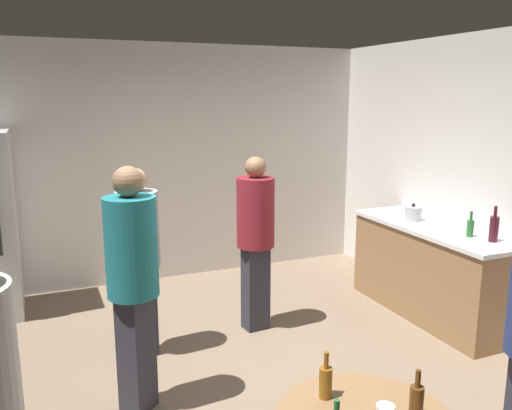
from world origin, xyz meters
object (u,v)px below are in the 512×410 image
at_px(beer_bottle_on_counter, 470,227).
at_px(beer_bottle_amber, 326,381).
at_px(person_in_gray_shirt, 139,249).
at_px(beer_bottle_brown, 416,401).
at_px(person_in_maroon_shirt, 256,231).
at_px(person_in_teal_shirt, 133,272).
at_px(kettle, 413,213).
at_px(wine_bottle_on_counter, 494,228).

height_order(beer_bottle_on_counter, beer_bottle_amber, beer_bottle_on_counter).
bearing_deg(person_in_gray_shirt, beer_bottle_brown, 9.72).
bearing_deg(beer_bottle_on_counter, person_in_gray_shirt, 165.69).
relative_size(beer_bottle_amber, person_in_maroon_shirt, 0.14).
relative_size(person_in_teal_shirt, person_in_gray_shirt, 1.08).
distance_m(beer_bottle_amber, person_in_gray_shirt, 2.23).
xyz_separation_m(kettle, wine_bottle_on_counter, (0.12, -0.89, 0.05)).
relative_size(kettle, beer_bottle_brown, 1.06).
relative_size(kettle, person_in_teal_shirt, 0.14).
xyz_separation_m(person_in_teal_shirt, person_in_maroon_shirt, (1.25, 0.88, -0.06)).
height_order(kettle, beer_bottle_amber, kettle).
bearing_deg(person_in_gray_shirt, person_in_teal_shirt, -20.10).
distance_m(wine_bottle_on_counter, beer_bottle_brown, 2.63).
bearing_deg(wine_bottle_on_counter, beer_bottle_on_counter, 107.15).
bearing_deg(person_in_maroon_shirt, beer_bottle_amber, -21.32).
relative_size(beer_bottle_brown, person_in_maroon_shirt, 0.14).
bearing_deg(beer_bottle_brown, person_in_teal_shirt, 118.65).
bearing_deg(beer_bottle_amber, person_in_gray_shirt, 101.83).
xyz_separation_m(beer_bottle_amber, beer_bottle_brown, (0.28, -0.30, 0.00)).
xyz_separation_m(wine_bottle_on_counter, person_in_gray_shirt, (-2.84, 0.91, -0.10)).
relative_size(wine_bottle_on_counter, person_in_gray_shirt, 0.20).
xyz_separation_m(beer_bottle_brown, person_in_maroon_shirt, (0.32, 2.58, 0.12)).
height_order(beer_bottle_amber, beer_bottle_brown, same).
bearing_deg(wine_bottle_on_counter, beer_bottle_brown, -143.29).
height_order(kettle, person_in_maroon_shirt, person_in_maroon_shirt).
bearing_deg(person_in_teal_shirt, beer_bottle_amber, -17.39).
relative_size(beer_bottle_amber, beer_bottle_brown, 1.00).
xyz_separation_m(beer_bottle_amber, person_in_maroon_shirt, (0.61, 2.28, 0.12)).
distance_m(wine_bottle_on_counter, person_in_maroon_shirt, 2.05).
bearing_deg(beer_bottle_amber, person_in_maroon_shirt, 75.09).
bearing_deg(beer_bottle_on_counter, wine_bottle_on_counter, -72.85).
distance_m(person_in_teal_shirt, person_in_maroon_shirt, 1.53).
height_order(beer_bottle_amber, person_in_maroon_shirt, person_in_maroon_shirt).
bearing_deg(kettle, beer_bottle_brown, -128.87).
height_order(wine_bottle_on_counter, beer_bottle_on_counter, wine_bottle_on_counter).
height_order(kettle, person_in_gray_shirt, person_in_gray_shirt).
bearing_deg(person_in_teal_shirt, beer_bottle_brown, -13.39).
relative_size(kettle, person_in_maroon_shirt, 0.15).
xyz_separation_m(beer_bottle_on_counter, beer_bottle_amber, (-2.33, -1.47, -0.17)).
relative_size(beer_bottle_on_counter, person_in_teal_shirt, 0.14).
distance_m(kettle, person_in_maroon_shirt, 1.67).
relative_size(beer_bottle_on_counter, beer_bottle_amber, 1.00).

